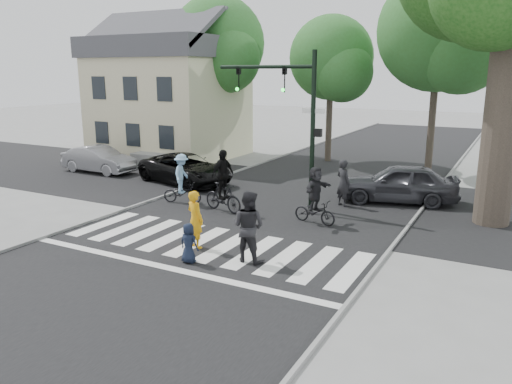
{
  "coord_description": "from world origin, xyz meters",
  "views": [
    {
      "loc": [
        8.16,
        -11.3,
        5.23
      ],
      "look_at": [
        0.5,
        3.0,
        1.3
      ],
      "focal_mm": 35.0,
      "sensor_mm": 36.0,
      "label": 1
    }
  ],
  "objects_px": {
    "cyclist_right": "(315,198)",
    "car_suv": "(185,169)",
    "pedestrian_adult": "(248,226)",
    "car_grey": "(399,183)",
    "cyclist_mid": "(223,186)",
    "cyclist_left": "(182,182)",
    "car_silver": "(99,159)",
    "pedestrian_child": "(189,243)",
    "traffic_signal": "(292,107)",
    "pedestrian_woman": "(195,219)"
  },
  "relations": [
    {
      "from": "pedestrian_adult",
      "to": "car_silver",
      "type": "xyz_separation_m",
      "value": [
        -13.17,
        7.42,
        -0.33
      ]
    },
    {
      "from": "car_suv",
      "to": "car_grey",
      "type": "height_order",
      "value": "car_grey"
    },
    {
      "from": "pedestrian_child",
      "to": "cyclist_mid",
      "type": "xyz_separation_m",
      "value": [
        -1.95,
        4.95,
        0.41
      ]
    },
    {
      "from": "pedestrian_adult",
      "to": "car_suv",
      "type": "distance_m",
      "value": 10.58
    },
    {
      "from": "cyclist_left",
      "to": "car_grey",
      "type": "xyz_separation_m",
      "value": [
        7.72,
        4.27,
        -0.08
      ]
    },
    {
      "from": "cyclist_mid",
      "to": "car_grey",
      "type": "distance_m",
      "value": 7.22
    },
    {
      "from": "cyclist_mid",
      "to": "car_suv",
      "type": "distance_m",
      "value": 5.39
    },
    {
      "from": "pedestrian_child",
      "to": "pedestrian_adult",
      "type": "height_order",
      "value": "pedestrian_adult"
    },
    {
      "from": "car_silver",
      "to": "pedestrian_woman",
      "type": "bearing_deg",
      "value": -122.18
    },
    {
      "from": "pedestrian_adult",
      "to": "cyclist_right",
      "type": "height_order",
      "value": "pedestrian_adult"
    },
    {
      "from": "pedestrian_woman",
      "to": "cyclist_mid",
      "type": "distance_m",
      "value": 4.08
    },
    {
      "from": "pedestrian_adult",
      "to": "pedestrian_child",
      "type": "bearing_deg",
      "value": 34.55
    },
    {
      "from": "car_grey",
      "to": "cyclist_left",
      "type": "bearing_deg",
      "value": -75.79
    },
    {
      "from": "car_grey",
      "to": "pedestrian_woman",
      "type": "bearing_deg",
      "value": -41.22
    },
    {
      "from": "cyclist_left",
      "to": "car_grey",
      "type": "relative_size",
      "value": 0.43
    },
    {
      "from": "pedestrian_woman",
      "to": "car_silver",
      "type": "distance_m",
      "value": 13.33
    },
    {
      "from": "pedestrian_woman",
      "to": "pedestrian_adult",
      "type": "distance_m",
      "value": 1.97
    },
    {
      "from": "traffic_signal",
      "to": "cyclist_mid",
      "type": "relative_size",
      "value": 2.51
    },
    {
      "from": "pedestrian_woman",
      "to": "cyclist_mid",
      "type": "xyz_separation_m",
      "value": [
        -1.4,
        3.83,
        0.09
      ]
    },
    {
      "from": "cyclist_right",
      "to": "car_suv",
      "type": "xyz_separation_m",
      "value": [
        -7.87,
        3.16,
        -0.2
      ]
    },
    {
      "from": "pedestrian_child",
      "to": "cyclist_right",
      "type": "relative_size",
      "value": 0.56
    },
    {
      "from": "traffic_signal",
      "to": "cyclist_right",
      "type": "xyz_separation_m",
      "value": [
        1.66,
        -1.63,
        -2.99
      ]
    },
    {
      "from": "cyclist_left",
      "to": "traffic_signal",
      "type": "bearing_deg",
      "value": 20.35
    },
    {
      "from": "cyclist_right",
      "to": "car_silver",
      "type": "bearing_deg",
      "value": 166.78
    },
    {
      "from": "pedestrian_woman",
      "to": "car_suv",
      "type": "height_order",
      "value": "pedestrian_woman"
    },
    {
      "from": "pedestrian_adult",
      "to": "car_grey",
      "type": "relative_size",
      "value": 0.44
    },
    {
      "from": "pedestrian_adult",
      "to": "cyclist_left",
      "type": "relative_size",
      "value": 1.01
    },
    {
      "from": "car_suv",
      "to": "cyclist_mid",
      "type": "bearing_deg",
      "value": -113.08
    },
    {
      "from": "cyclist_right",
      "to": "car_silver",
      "type": "height_order",
      "value": "cyclist_right"
    },
    {
      "from": "pedestrian_adult",
      "to": "cyclist_mid",
      "type": "xyz_separation_m",
      "value": [
        -3.35,
        4.04,
        -0.04
      ]
    },
    {
      "from": "cyclist_mid",
      "to": "cyclist_left",
      "type": "bearing_deg",
      "value": 172.02
    },
    {
      "from": "cyclist_mid",
      "to": "car_silver",
      "type": "bearing_deg",
      "value": 161.04
    },
    {
      "from": "pedestrian_child",
      "to": "cyclist_left",
      "type": "relative_size",
      "value": 0.57
    },
    {
      "from": "pedestrian_child",
      "to": "pedestrian_woman",
      "type": "bearing_deg",
      "value": -63.49
    },
    {
      "from": "car_suv",
      "to": "car_grey",
      "type": "bearing_deg",
      "value": -67.35
    },
    {
      "from": "cyclist_left",
      "to": "cyclist_mid",
      "type": "bearing_deg",
      "value": -7.98
    },
    {
      "from": "pedestrian_child",
      "to": "car_suv",
      "type": "xyz_separation_m",
      "value": [
        -6.15,
        8.31,
        0.13
      ]
    },
    {
      "from": "car_silver",
      "to": "car_grey",
      "type": "relative_size",
      "value": 0.9
    },
    {
      "from": "pedestrian_adult",
      "to": "cyclist_right",
      "type": "bearing_deg",
      "value": -92.55
    },
    {
      "from": "cyclist_left",
      "to": "car_suv",
      "type": "bearing_deg",
      "value": 123.96
    },
    {
      "from": "pedestrian_woman",
      "to": "car_suv",
      "type": "distance_m",
      "value": 9.12
    },
    {
      "from": "car_grey",
      "to": "car_suv",
      "type": "bearing_deg",
      "value": -97.7
    },
    {
      "from": "pedestrian_woman",
      "to": "cyclist_right",
      "type": "bearing_deg",
      "value": -99.53
    },
    {
      "from": "pedestrian_woman",
      "to": "pedestrian_child",
      "type": "bearing_deg",
      "value": 136.03
    },
    {
      "from": "pedestrian_child",
      "to": "cyclist_mid",
      "type": "relative_size",
      "value": 0.48
    },
    {
      "from": "cyclist_right",
      "to": "car_suv",
      "type": "bearing_deg",
      "value": 158.14
    },
    {
      "from": "cyclist_right",
      "to": "pedestrian_woman",
      "type": "bearing_deg",
      "value": -119.36
    },
    {
      "from": "pedestrian_child",
      "to": "cyclist_left",
      "type": "distance_m",
      "value": 6.66
    },
    {
      "from": "traffic_signal",
      "to": "car_grey",
      "type": "distance_m",
      "value": 5.47
    },
    {
      "from": "traffic_signal",
      "to": "car_silver",
      "type": "relative_size",
      "value": 1.42
    }
  ]
}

